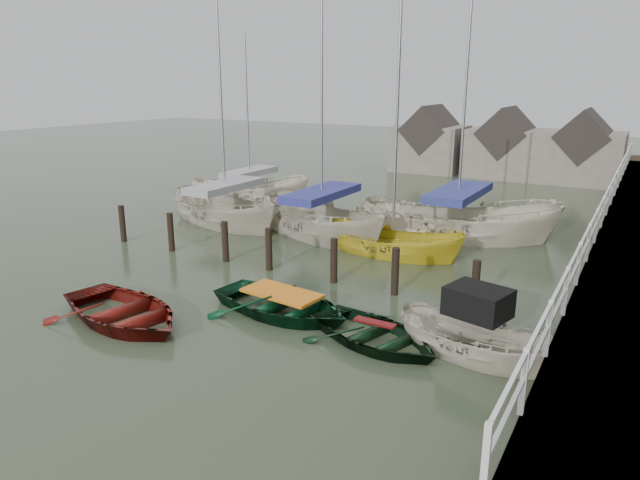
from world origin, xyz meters
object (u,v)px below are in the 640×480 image
Objects in this scene: rowboat_dkgreen at (374,343)px; motorboat at (472,351)px; sailboat_b at (322,233)px; sailboat_c at (392,253)px; rowboat_red at (124,322)px; rowboat_green at (282,314)px; sailboat_e at (250,199)px; sailboat_a at (227,221)px; sailboat_d at (456,235)px.

motorboat is (2.16, 0.54, 0.12)m from rowboat_dkgreen.
sailboat_b is 3.60m from sailboat_c.
rowboat_green is at bearing -40.49° from rowboat_red.
rowboat_green is at bearing -134.66° from sailboat_b.
motorboat is at bearing -109.23° from sailboat_b.
sailboat_c is at bearing -139.13° from sailboat_e.
rowboat_dkgreen is 12.92m from sailboat_a.
sailboat_d is at bearing -40.47° from sailboat_b.
sailboat_d is at bearing -17.43° from sailboat_c.
sailboat_e is at bearing 69.73° from sailboat_d.
rowboat_red is 0.37× the size of sailboat_a.
motorboat is 0.41× the size of sailboat_c.
sailboat_e is (-2.08, 4.46, -0.00)m from sailboat_a.
rowboat_green is 0.44× the size of sailboat_e.
sailboat_d is at bearing 33.37° from motorboat.
rowboat_red is 15.54m from sailboat_e.
sailboat_a reaches higher than sailboat_e.
sailboat_c is (3.55, 9.00, 0.02)m from rowboat_red.
rowboat_red is 4.05m from rowboat_green.
sailboat_b is (-5.96, 7.84, 0.06)m from rowboat_dkgreen.
sailboat_e is (-11.39, 1.71, 0.00)m from sailboat_d.
sailboat_a is at bearing 53.54° from rowboat_green.
sailboat_a reaches higher than rowboat_green.
sailboat_b is at bearing 62.25° from motorboat.
sailboat_d is (-3.37, 9.70, -0.06)m from motorboat.
rowboat_dkgreen is 0.38× the size of sailboat_e.
sailboat_d reaches higher than rowboat_green.
rowboat_green is 6.53m from sailboat_c.
motorboat is at bearing -150.16° from sailboat_e.
rowboat_red is 1.19× the size of rowboat_dkgreen.
rowboat_green is 8.11m from sailboat_b.
sailboat_c reaches higher than rowboat_dkgreen.
rowboat_red reaches higher than rowboat_green.
sailboat_d is at bearing 24.07° from rowboat_dkgreen.
rowboat_dkgreen is 0.28× the size of sailboat_d.
sailboat_c is (0.35, 6.52, 0.02)m from rowboat_green.
motorboat is 10.27m from sailboat_d.
sailboat_e is at bearing 63.83° from rowboat_dkgreen.
sailboat_c reaches higher than rowboat_red.
motorboat is (5.00, 0.18, 0.12)m from rowboat_green.
sailboat_e is at bearing 80.96° from sailboat_b.
sailboat_c is (8.04, -0.62, -0.04)m from sailboat_a.
motorboat is 0.32× the size of sailboat_b.
sailboat_b is 1.38× the size of sailboat_e.
sailboat_d is at bearing -2.96° from rowboat_green.
motorboat is at bearing -172.55° from sailboat_d.
sailboat_d is (4.75, 2.40, -0.00)m from sailboat_b.
sailboat_b is at bearing 29.03° from rowboat_green.
sailboat_a is 0.88× the size of sailboat_b.
sailboat_d is (1.28, 3.37, 0.04)m from sailboat_c.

